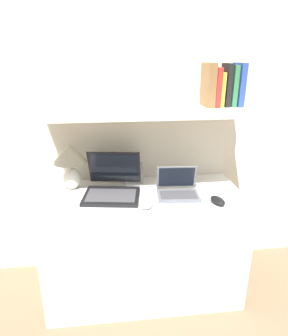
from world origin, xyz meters
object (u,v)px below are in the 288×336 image
computer_mouse (146,204)px  second_mouse (218,200)px  laptop_large (112,186)px  book_blue (238,85)px  book_black (226,85)px  book_brown (208,85)px  book_red (215,87)px  book_yellow (220,89)px  laptop_small (178,189)px  table_lamp (70,160)px  book_green (232,86)px  router_box (133,173)px

computer_mouse → second_mouse: size_ratio=1.06×
laptop_large → computer_mouse: size_ratio=2.86×
book_blue → book_black: bearing=180.0°
book_brown → computer_mouse: bearing=-148.8°
book_red → book_brown: bearing=180.0°
computer_mouse → book_yellow: size_ratio=0.69×
laptop_large → book_black: (0.69, 0.04, 0.60)m
laptop_small → computer_mouse: 0.25m
computer_mouse → laptop_small: bearing=31.7°
computer_mouse → book_brown: bearing=31.2°
book_black → laptop_small: bearing=-159.7°
book_black → computer_mouse: bearing=-154.6°
table_lamp → book_brown: 0.95m
laptop_small → computer_mouse: bearing=-148.3°
computer_mouse → book_brown: book_brown is taller
laptop_large → book_green: (0.72, 0.04, 0.59)m
book_green → book_red: bearing=180.0°
second_mouse → router_box: router_box is taller
router_box → book_brown: book_brown is taller
router_box → second_mouse: bearing=-38.8°
laptop_large → book_green: book_green is taller
table_lamp → computer_mouse: bearing=-34.7°
laptop_small → second_mouse: 0.25m
laptop_large → second_mouse: (0.61, -0.20, -0.03)m
laptop_large → book_red: size_ratio=1.72×
laptop_small → book_red: size_ratio=1.19×
laptop_small → second_mouse: bearing=-33.2°
second_mouse → router_box: size_ratio=0.98×
second_mouse → router_box: bearing=141.2°
book_green → book_red: (-0.10, 0.00, -0.01)m
router_box → book_red: 0.75m
second_mouse → book_green: book_green is taller
second_mouse → book_black: book_black is taller
laptop_large → computer_mouse: (0.19, -0.19, -0.03)m
book_blue → router_box: bearing=168.3°
laptop_small → book_green: 0.69m
router_box → book_yellow: 0.77m
router_box → book_blue: book_blue is taller
book_green → book_red: book_green is taller
book_blue → laptop_large: bearing=-176.9°
book_blue → book_red: 0.14m
router_box → book_red: bearing=-15.1°
book_green → book_yellow: size_ratio=1.20×
table_lamp → second_mouse: bearing=-20.0°
book_black → book_yellow: bearing=180.0°
laptop_small → book_brown: (0.18, 0.11, 0.61)m
table_lamp → book_black: (0.94, -0.07, 0.45)m
book_blue → second_mouse: bearing=-122.8°
book_yellow → book_blue: bearing=0.0°
book_red → book_yellow: bearing=0.0°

